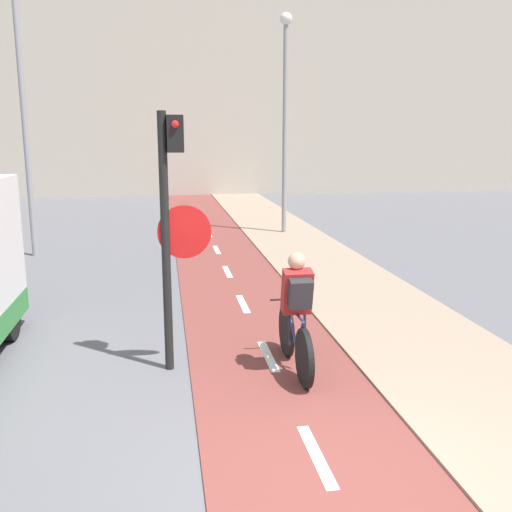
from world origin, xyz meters
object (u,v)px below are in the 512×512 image
traffic_light_pole (172,215)px  street_lamp_sidewalk (285,101)px  street_lamp_far (21,79)px  cyclist_near (296,317)px

traffic_light_pole → street_lamp_sidewalk: 10.83m
traffic_light_pole → street_lamp_far: size_ratio=0.46×
street_lamp_far → street_lamp_sidewalk: size_ratio=1.09×
street_lamp_sidewalk → cyclist_near: size_ratio=3.73×
street_lamp_sidewalk → cyclist_near: street_lamp_sidewalk is taller
street_lamp_far → cyclist_near: (4.85, -8.13, -3.56)m
street_lamp_far → traffic_light_pole: bearing=-66.8°
cyclist_near → street_lamp_sidewalk: bearing=78.8°
street_lamp_far → street_lamp_sidewalk: 7.27m
traffic_light_pole → street_lamp_sidewalk: size_ratio=0.51×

